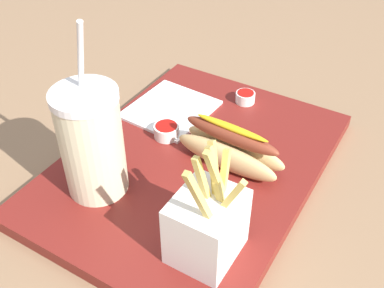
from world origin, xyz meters
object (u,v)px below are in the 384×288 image
fries_basket (207,225)px  napkin_stack (170,109)px  ketchup_cup_1 (245,97)px  hot_dog_1 (230,148)px  ketchup_cup_2 (167,130)px  soda_cup (92,142)px

fries_basket → napkin_stack: bearing=41.2°
fries_basket → ketchup_cup_1: size_ratio=4.74×
hot_dog_1 → ketchup_cup_1: 0.16m
ketchup_cup_2 → napkin_stack: bearing=28.3°
ketchup_cup_1 → napkin_stack: (-0.09, 0.10, -0.01)m
fries_basket → ketchup_cup_1: bearing=17.7°
hot_dog_1 → napkin_stack: hot_dog_1 is taller
fries_basket → napkin_stack: size_ratio=1.17×
fries_basket → ketchup_cup_2: 0.23m
soda_cup → ketchup_cup_2: soda_cup is taller
ketchup_cup_1 → ketchup_cup_2: ketchup_cup_2 is taller
soda_cup → hot_dog_1: soda_cup is taller
hot_dog_1 → ketchup_cup_2: size_ratio=4.12×
soda_cup → fries_basket: soda_cup is taller
ketchup_cup_2 → napkin_stack: 0.07m
napkin_stack → ketchup_cup_1: bearing=-47.8°
soda_cup → hot_dog_1: 0.19m
fries_basket → hot_dog_1: 0.16m
soda_cup → napkin_stack: size_ratio=1.83×
ketchup_cup_2 → napkin_stack: size_ratio=0.29×
hot_dog_1 → ketchup_cup_1: (0.15, 0.05, -0.02)m
fries_basket → ketchup_cup_1: fries_basket is taller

